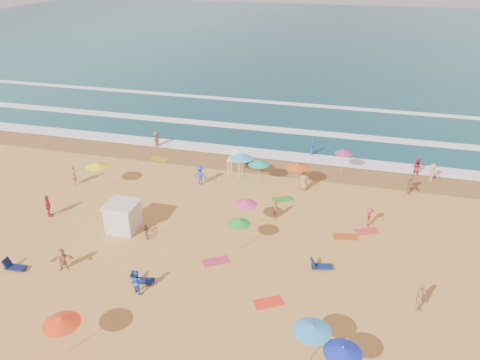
# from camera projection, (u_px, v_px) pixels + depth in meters

# --- Properties ---
(ground) EXTENTS (220.00, 220.00, 0.00)m
(ground) POSITION_uv_depth(u_px,v_px,m) (208.00, 234.00, 33.47)
(ground) COLOR gold
(ground) RESTS_ON ground
(ocean) EXTENTS (220.00, 140.00, 0.18)m
(ocean) POSITION_uv_depth(u_px,v_px,m) (325.00, 38.00, 106.12)
(ocean) COLOR #0C4756
(ocean) RESTS_ON ground
(wet_sand) EXTENTS (220.00, 220.00, 0.00)m
(wet_sand) POSITION_uv_depth(u_px,v_px,m) (250.00, 164.00, 44.28)
(wet_sand) COLOR olive
(wet_sand) RESTS_ON ground
(surf_foam) EXTENTS (200.00, 18.70, 0.05)m
(surf_foam) POSITION_uv_depth(u_px,v_px,m) (269.00, 131.00, 51.86)
(surf_foam) COLOR white
(surf_foam) RESTS_ON ground
(cabana) EXTENTS (2.00, 2.00, 2.00)m
(cabana) POSITION_uv_depth(u_px,v_px,m) (123.00, 217.00, 33.57)
(cabana) COLOR silver
(cabana) RESTS_ON ground
(cabana_roof) EXTENTS (2.20, 2.20, 0.12)m
(cabana_roof) POSITION_uv_depth(u_px,v_px,m) (121.00, 204.00, 33.10)
(cabana_roof) COLOR silver
(cabana_roof) RESTS_ON cabana
(bicycle) EXTENTS (1.25, 1.67, 0.84)m
(bicycle) POSITION_uv_depth(u_px,v_px,m) (146.00, 230.00, 33.13)
(bicycle) COLOR black
(bicycle) RESTS_ON ground
(lifeguard_stand) EXTENTS (1.20, 1.20, 2.10)m
(lifeguard_stand) POSITION_uv_depth(u_px,v_px,m) (235.00, 164.00, 41.69)
(lifeguard_stand) COLOR white
(lifeguard_stand) RESTS_ON ground
(beach_umbrellas) EXTENTS (56.04, 26.44, 0.77)m
(beach_umbrellas) POSITION_uv_depth(u_px,v_px,m) (227.00, 204.00, 32.96)
(beach_umbrellas) COLOR #EE3590
(beach_umbrellas) RESTS_ON ground
(loungers) EXTENTS (57.37, 27.13, 0.34)m
(loungers) POSITION_uv_depth(u_px,v_px,m) (238.00, 268.00, 29.60)
(loungers) COLOR #0D1545
(loungers) RESTS_ON ground
(towels) EXTENTS (34.61, 27.63, 0.03)m
(towels) POSITION_uv_depth(u_px,v_px,m) (172.00, 244.00, 32.28)
(towels) COLOR red
(towels) RESTS_ON ground
(beachgoers) EXTENTS (38.52, 27.47, 2.13)m
(beachgoers) POSITION_uv_depth(u_px,v_px,m) (241.00, 196.00, 36.87)
(beachgoers) COLOR tan
(beachgoers) RESTS_ON ground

